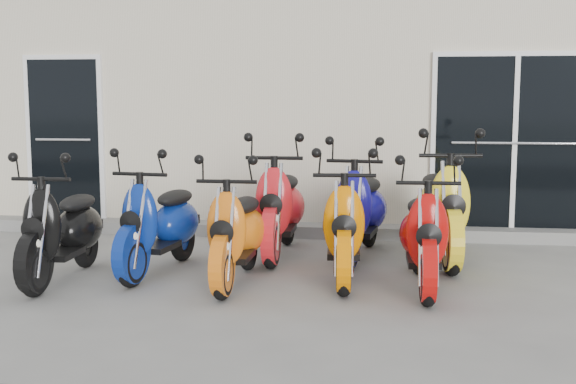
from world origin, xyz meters
name	(u,v)px	position (x,y,z in m)	size (l,w,h in m)	color
ground	(280,274)	(0.00, 0.00, 0.00)	(80.00, 80.00, 0.00)	gray
building	(323,107)	(0.00, 5.20, 1.60)	(14.00, 6.00, 3.20)	beige
roof_cap	(324,4)	(0.00, 5.20, 3.28)	(14.20, 6.20, 0.16)	#3F3F42
front_step	(302,230)	(0.00, 2.02, 0.07)	(14.00, 0.40, 0.15)	gray
door_left	(65,135)	(-3.20, 2.17, 1.26)	(1.07, 0.08, 2.22)	black
door_right	(514,138)	(2.60, 2.17, 1.26)	(2.02, 0.08, 2.22)	black
scooter_front_black	(62,215)	(-2.03, -0.52, 0.64)	(0.63, 1.72, 1.27)	black
scooter_front_blue	(159,210)	(-1.20, -0.10, 0.64)	(0.63, 1.74, 1.29)	navy
scooter_front_orange_a	(237,218)	(-0.36, -0.41, 0.63)	(0.62, 1.71, 1.26)	orange
scooter_front_orange_b	(344,213)	(0.64, -0.14, 0.66)	(0.65, 1.78, 1.31)	orange
scooter_front_red	(424,221)	(1.38, -0.37, 0.64)	(0.63, 1.72, 1.27)	#B90C09
scooter_back_red	(280,193)	(-0.12, 0.85, 0.70)	(0.69, 1.89, 1.40)	red
scooter_back_blue	(361,196)	(0.77, 0.88, 0.68)	(0.67, 1.84, 1.36)	navy
scooter_back_yellow	(442,194)	(1.64, 0.81, 0.73)	(0.72, 1.97, 1.46)	yellow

